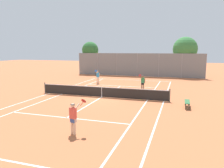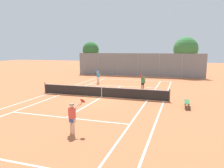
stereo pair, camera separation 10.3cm
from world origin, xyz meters
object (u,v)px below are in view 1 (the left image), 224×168
object	(u,v)px
courtside_bench	(187,102)
loose_tennis_ball_3	(150,84)
player_far_left	(98,76)
tennis_net	(102,92)
loose_tennis_ball_0	(140,100)
loose_tennis_ball_2	(76,92)
tree_behind_left	(90,50)
player_far_right	(143,82)
tree_behind_right	(185,50)
loose_tennis_ball_1	(121,80)
player_near_side	(73,116)

from	to	relation	value
courtside_bench	loose_tennis_ball_3	bearing A→B (deg)	112.07
player_far_left	loose_tennis_ball_3	world-z (taller)	player_far_left
tennis_net	loose_tennis_ball_0	xyz separation A→B (m)	(3.57, -0.18, -0.48)
loose_tennis_ball_2	tree_behind_left	size ratio (longest dim) A/B	0.01
player_far_right	courtside_bench	bearing A→B (deg)	-53.19
player_far_left	tree_behind_right	distance (m)	15.44
player_far_right	tree_behind_left	world-z (taller)	tree_behind_left
tennis_net	tree_behind_right	xyz separation A→B (m)	(7.18, 18.32, 3.78)
loose_tennis_ball_2	tree_behind_left	distance (m)	17.83
tennis_net	loose_tennis_ball_3	bearing A→B (deg)	70.69
player_far_left	tree_behind_right	size ratio (longest dim) A/B	0.28
tree_behind_right	loose_tennis_ball_2	bearing A→B (deg)	-122.04
player_far_left	player_far_right	size ratio (longest dim) A/B	1.00
loose_tennis_ball_0	loose_tennis_ball_1	world-z (taller)	same
tennis_net	player_near_side	size ratio (longest dim) A/B	6.76
loose_tennis_ball_3	tree_behind_right	xyz separation A→B (m)	(4.08, 9.46, 4.26)
loose_tennis_ball_2	courtside_bench	size ratio (longest dim) A/B	0.04
player_near_side	player_far_right	bearing A→B (deg)	84.28
player_far_right	tree_behind_right	xyz separation A→B (m)	(4.21, 14.02, 3.36)
player_far_right	loose_tennis_ball_0	size ratio (longest dim) A/B	26.88
loose_tennis_ball_0	tree_behind_left	world-z (taller)	tree_behind_left
tree_behind_left	tree_behind_right	bearing A→B (deg)	1.15
loose_tennis_ball_0	loose_tennis_ball_3	size ratio (longest dim) A/B	1.00
loose_tennis_ball_1	loose_tennis_ball_3	xyz separation A→B (m)	(4.42, -2.51, 0.00)
loose_tennis_ball_1	tree_behind_right	world-z (taller)	tree_behind_right
loose_tennis_ball_1	loose_tennis_ball_0	bearing A→B (deg)	-67.04
player_far_right	tree_behind_right	distance (m)	15.02
player_far_left	player_far_right	distance (m)	7.04
loose_tennis_ball_2	tennis_net	bearing A→B (deg)	-24.95
player_near_side	loose_tennis_ball_3	world-z (taller)	player_near_side
loose_tennis_ball_3	loose_tennis_ball_0	bearing A→B (deg)	-87.02
loose_tennis_ball_2	loose_tennis_ball_3	xyz separation A→B (m)	(6.42, 7.32, 0.00)
courtside_bench	tree_behind_left	distance (m)	25.55
loose_tennis_ball_0	loose_tennis_ball_2	size ratio (longest dim) A/B	1.00
loose_tennis_ball_1	courtside_bench	size ratio (longest dim) A/B	0.04
player_far_right	loose_tennis_ball_2	size ratio (longest dim) A/B	26.88
loose_tennis_ball_1	tennis_net	bearing A→B (deg)	-83.40
loose_tennis_ball_3	tree_behind_left	xyz separation A→B (m)	(-11.94, 9.14, 4.10)
player_far_right	loose_tennis_ball_1	size ratio (longest dim) A/B	26.88
tennis_net	player_far_left	size ratio (longest dim) A/B	6.76
player_near_side	player_far_left	xyz separation A→B (m)	(-4.98, 16.16, 0.00)
player_near_side	loose_tennis_ball_2	world-z (taller)	player_near_side
loose_tennis_ball_3	player_far_right	bearing A→B (deg)	-91.61
loose_tennis_ball_1	player_far_right	bearing A→B (deg)	-58.74
player_near_side	tennis_net	bearing A→B (deg)	100.95
player_near_side	loose_tennis_ball_2	size ratio (longest dim) A/B	26.88
player_far_right	tree_behind_right	bearing A→B (deg)	73.31
loose_tennis_ball_1	loose_tennis_ball_3	distance (m)	5.08
player_near_side	loose_tennis_ball_3	xyz separation A→B (m)	(1.43, 17.53, -0.89)
loose_tennis_ball_1	courtside_bench	bearing A→B (deg)	-56.16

